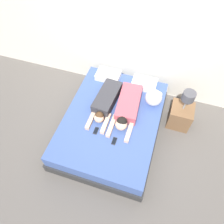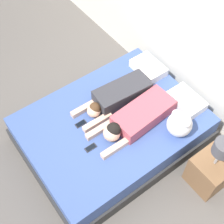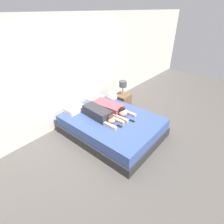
% 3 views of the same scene
% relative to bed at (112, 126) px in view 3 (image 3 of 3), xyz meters
% --- Properties ---
extents(ground_plane, '(12.00, 12.00, 0.00)m').
position_rel_bed_xyz_m(ground_plane, '(0.00, 0.00, -0.23)').
color(ground_plane, '#5B5651').
extents(wall_back, '(12.00, 0.06, 2.60)m').
position_rel_bed_xyz_m(wall_back, '(0.00, 1.25, 1.07)').
color(wall_back, silver).
rests_on(wall_back, ground_plane).
extents(bed, '(1.67, 2.20, 0.46)m').
position_rel_bed_xyz_m(bed, '(0.00, 0.00, 0.00)').
color(bed, '#2D2D2D').
rests_on(bed, ground_plane).
extents(pillow_head_left, '(0.46, 0.31, 0.12)m').
position_rel_bed_xyz_m(pillow_head_left, '(-0.36, 0.89, 0.30)').
color(pillow_head_left, white).
rests_on(pillow_head_left, bed).
extents(pillow_head_right, '(0.46, 0.31, 0.12)m').
position_rel_bed_xyz_m(pillow_head_right, '(0.36, 0.89, 0.30)').
color(pillow_head_right, white).
rests_on(pillow_head_right, bed).
extents(person_left, '(0.36, 1.05, 0.22)m').
position_rel_bed_xyz_m(person_left, '(-0.18, 0.21, 0.34)').
color(person_left, '#333338').
rests_on(person_left, bed).
extents(person_right, '(0.42, 1.13, 0.23)m').
position_rel_bed_xyz_m(person_right, '(0.21, 0.20, 0.33)').
color(person_right, '#B24C59').
rests_on(person_right, bed).
extents(cell_phone_left, '(0.07, 0.14, 0.01)m').
position_rel_bed_xyz_m(cell_phone_left, '(-0.17, -0.35, 0.24)').
color(cell_phone_left, '#2D2D33').
rests_on(cell_phone_left, bed).
extents(cell_phone_right, '(0.07, 0.14, 0.01)m').
position_rel_bed_xyz_m(cell_phone_right, '(0.18, -0.44, 0.24)').
color(cell_phone_right, '#2D2D33').
rests_on(cell_phone_right, bed).
extents(plush_toy, '(0.30, 0.30, 0.31)m').
position_rel_bed_xyz_m(plush_toy, '(0.60, 0.52, 0.39)').
color(plush_toy, white).
rests_on(plush_toy, bed).
extents(nightstand, '(0.41, 0.41, 0.88)m').
position_rel_bed_xyz_m(nightstand, '(1.16, 0.57, 0.06)').
color(nightstand, brown).
rests_on(nightstand, ground_plane).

